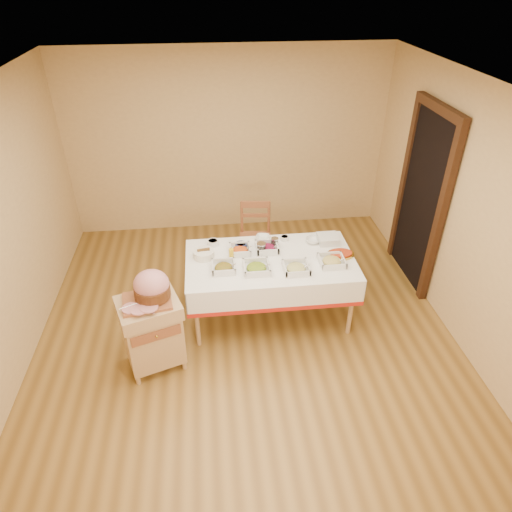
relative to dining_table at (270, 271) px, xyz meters
The scene contains 23 objects.
room_shell 0.82m from the dining_table, 135.00° to the right, with size 5.00×5.00×5.00m.
doorway 2.06m from the dining_table, 17.49° to the left, with size 0.09×1.10×2.20m.
dining_table is the anchor object (origin of this frame).
butcher_cart 1.41m from the dining_table, 152.67° to the right, with size 0.68×0.62×0.80m.
dining_chair 0.99m from the dining_table, 93.06° to the left, with size 0.45×0.43×0.91m.
ham_on_board 1.39m from the dining_table, 153.15° to the right, with size 0.47×0.45×0.31m.
serving_dish_a 0.57m from the dining_table, 164.11° to the right, with size 0.25×0.25×0.11m.
serving_dish_b 0.33m from the dining_table, 131.78° to the right, with size 0.27×0.27×0.11m.
serving_dish_c 0.39m from the dining_table, 46.14° to the right, with size 0.26×0.26×0.11m.
serving_dish_d 0.68m from the dining_table, 13.94° to the right, with size 0.27×0.27×0.10m.
serving_dish_e 0.41m from the dining_table, 151.31° to the left, with size 0.24×0.23×0.11m.
serving_dish_f 0.27m from the dining_table, 94.24° to the left, with size 0.26×0.24×0.12m.
small_bowl_left 0.73m from the dining_table, 148.84° to the left, with size 0.13×0.13×0.06m.
small_bowl_mid 0.44m from the dining_table, 137.52° to the left, with size 0.13×0.13×0.06m.
small_bowl_right 0.48m from the dining_table, 60.09° to the left, with size 0.10×0.10×0.05m.
bowl_white_imported 0.47m from the dining_table, 93.77° to the left, with size 0.16×0.16×0.04m, color silver.
bowl_small_imported 0.63m from the dining_table, 28.42° to the left, with size 0.17×0.17×0.05m, color silver.
preserve_jar_left 0.27m from the dining_table, 123.89° to the left, with size 0.10×0.10×0.13m.
preserve_jar_right 0.34m from the dining_table, 71.64° to the left, with size 0.08×0.08×0.11m.
mustard_bottle 0.48m from the dining_table, behind, with size 0.05×0.05×0.16m.
bread_basket 0.75m from the dining_table, behind, with size 0.23×0.23×0.10m.
plate_stack 0.78m from the dining_table, 21.61° to the left, with size 0.22×0.22×0.08m.
brass_platter 0.79m from the dining_table, ahead, with size 0.30×0.22×0.04m.
Camera 1 is at (-0.32, -3.76, 3.47)m, focal length 32.00 mm.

